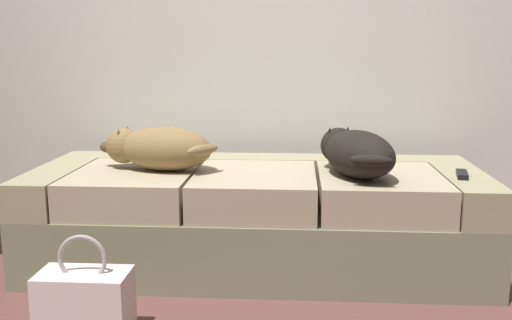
% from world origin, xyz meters
% --- Properties ---
extents(couch, '(2.07, 0.85, 0.46)m').
position_xyz_m(couch, '(0.00, 1.07, 0.23)').
color(couch, gray).
rests_on(couch, ground).
extents(dog_tan, '(0.59, 0.33, 0.20)m').
position_xyz_m(dog_tan, '(-0.45, 1.02, 0.56)').
color(dog_tan, olive).
rests_on(dog_tan, couch).
extents(dog_dark, '(0.39, 0.58, 0.20)m').
position_xyz_m(dog_dark, '(0.44, 0.95, 0.56)').
color(dog_dark, black).
rests_on(dog_dark, couch).
extents(tv_remote, '(0.07, 0.16, 0.02)m').
position_xyz_m(tv_remote, '(0.90, 0.95, 0.47)').
color(tv_remote, black).
rests_on(tv_remote, couch).
extents(handbag, '(0.32, 0.18, 0.38)m').
position_xyz_m(handbag, '(-0.56, 0.29, 0.13)').
color(handbag, silver).
rests_on(handbag, ground).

